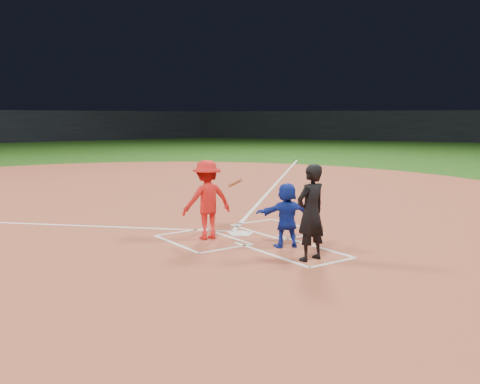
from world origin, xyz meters
TOP-DOWN VIEW (x-y plane):
  - ground at (0.00, 0.00)m, footprint 120.00×120.00m
  - home_plate_dirt at (0.00, 6.00)m, footprint 28.00×28.00m
  - stadium_wall_right at (42.00, 24.00)m, footprint 31.04×52.56m
  - home_plate at (0.00, 0.00)m, footprint 0.60×0.60m
  - catcher at (0.07, -1.45)m, footprint 1.23×0.77m
  - umpire at (-0.21, -2.44)m, footprint 0.65×0.45m
  - chalk_markings at (0.00, 5.29)m, footprint 28.35×17.32m
  - batter_at_plate at (-0.82, 0.04)m, footprint 1.32×0.93m

SIDE VIEW (x-z plane):
  - ground at x=0.00m, z-range 0.00..0.00m
  - home_plate_dirt at x=0.00m, z-range 0.00..0.01m
  - chalk_markings at x=0.00m, z-range 0.01..0.02m
  - home_plate at x=0.00m, z-range 0.01..0.03m
  - catcher at x=0.07m, z-range 0.01..1.28m
  - batter_at_plate at x=-0.82m, z-range 0.01..1.65m
  - umpire at x=-0.21m, z-range 0.01..1.72m
  - stadium_wall_right at x=42.00m, z-range 0.00..3.20m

